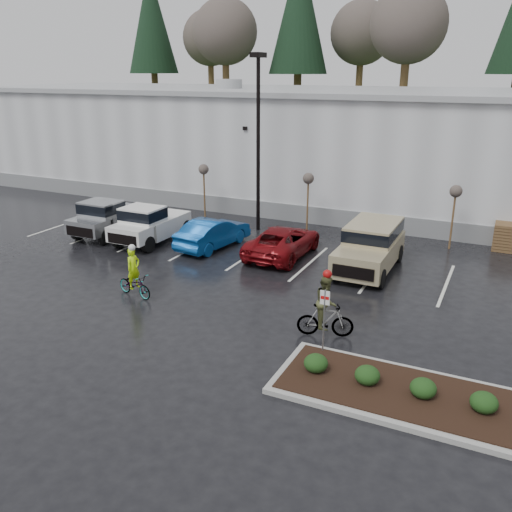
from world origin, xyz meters
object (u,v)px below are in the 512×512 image
at_px(pallet_stack_a, 507,237).
at_px(suv_tan, 369,248).
at_px(fire_lane_sign, 324,314).
at_px(sapling_mid, 308,182).
at_px(sapling_east, 456,195).
at_px(car_blue, 213,233).
at_px(cyclist_olive, 326,312).
at_px(lamppost, 258,125).
at_px(car_red, 283,241).
at_px(pickup_silver, 113,216).
at_px(cyclist_hivis, 134,280).
at_px(sapling_west, 204,172).
at_px(pickup_white, 154,222).

relative_size(pallet_stack_a, suv_tan, 0.26).
bearing_deg(fire_lane_sign, sapling_mid, 112.49).
bearing_deg(sapling_east, suv_tan, -121.17).
distance_m(sapling_east, car_blue, 11.86).
xyz_separation_m(sapling_east, car_blue, (-10.67, -4.78, -1.99)).
bearing_deg(cyclist_olive, pallet_stack_a, -40.03).
height_order(sapling_mid, car_blue, sapling_mid).
bearing_deg(lamppost, suv_tan, -27.53).
distance_m(car_red, cyclist_olive, 8.33).
distance_m(car_blue, suv_tan, 7.82).
height_order(sapling_east, pickup_silver, sapling_east).
distance_m(pallet_stack_a, pickup_silver, 20.15).
xyz_separation_m(sapling_east, cyclist_olive, (-2.57, -11.50, -1.88)).
distance_m(fire_lane_sign, suv_tan, 8.11).
height_order(fire_lane_sign, cyclist_hivis, fire_lane_sign).
height_order(car_blue, car_red, car_blue).
bearing_deg(pickup_silver, cyclist_olive, -24.77).
distance_m(sapling_west, sapling_east, 14.00).
xyz_separation_m(lamppost, sapling_mid, (2.50, 1.00, -2.96)).
bearing_deg(sapling_west, pickup_silver, -118.92).
relative_size(fire_lane_sign, car_red, 0.43).
height_order(sapling_east, cyclist_olive, sapling_east).
xyz_separation_m(sapling_mid, cyclist_hivis, (-2.84, -11.50, -2.06)).
bearing_deg(cyclist_olive, fire_lane_sign, 177.83).
xyz_separation_m(pickup_white, cyclist_hivis, (3.67, -6.44, -0.31)).
height_order(pallet_stack_a, cyclist_olive, cyclist_olive).
bearing_deg(cyclist_hivis, fire_lane_sign, -86.65).
height_order(fire_lane_sign, suv_tan, fire_lane_sign).
bearing_deg(sapling_west, sapling_mid, 0.00).
xyz_separation_m(car_red, cyclist_olive, (4.48, -7.02, 0.15)).
relative_size(pickup_silver, car_blue, 1.16).
distance_m(sapling_west, cyclist_hivis, 12.24).
bearing_deg(pickup_white, sapling_mid, 37.84).
relative_size(car_blue, car_red, 0.88).
bearing_deg(cyclist_hivis, pickup_silver, 56.80).
relative_size(sapling_west, fire_lane_sign, 1.45).
height_order(pickup_silver, pickup_white, same).
distance_m(lamppost, pickup_silver, 9.13).
height_order(sapling_mid, sapling_east, same).
distance_m(car_red, suv_tan, 4.21).
relative_size(sapling_east, car_blue, 0.72).
distance_m(sapling_east, pickup_white, 15.00).
xyz_separation_m(lamppost, sapling_east, (10.00, 1.00, -2.96)).
height_order(lamppost, pickup_white, lamppost).
xyz_separation_m(suv_tan, cyclist_olive, (0.29, -6.78, -0.18)).
distance_m(sapling_east, fire_lane_sign, 13.06).
height_order(sapling_west, pickup_white, sapling_west).
bearing_deg(car_red, car_blue, 5.02).
bearing_deg(sapling_east, pallet_stack_a, 21.80).
bearing_deg(car_blue, suv_tan, -172.31).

